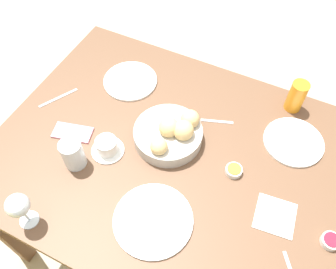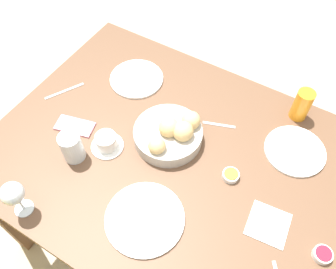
% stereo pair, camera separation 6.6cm
% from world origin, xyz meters
% --- Properties ---
extents(ground_plane, '(10.00, 10.00, 0.00)m').
position_xyz_m(ground_plane, '(0.00, 0.00, 0.00)').
color(ground_plane, '#A89E89').
extents(dining_table, '(1.36, 1.01, 0.77)m').
position_xyz_m(dining_table, '(0.00, 0.00, 0.68)').
color(dining_table, brown).
rests_on(dining_table, ground_plane).
extents(bread_basket, '(0.26, 0.26, 0.12)m').
position_xyz_m(bread_basket, '(0.05, -0.06, 0.81)').
color(bread_basket, '#B2ADA3').
rests_on(bread_basket, dining_table).
extents(plate_near_left, '(0.23, 0.23, 0.01)m').
position_xyz_m(plate_near_left, '(-0.38, -0.25, 0.78)').
color(plate_near_left, white).
rests_on(plate_near_left, dining_table).
extents(plate_near_right, '(0.23, 0.23, 0.01)m').
position_xyz_m(plate_near_right, '(0.34, -0.25, 0.78)').
color(plate_near_right, white).
rests_on(plate_near_right, dining_table).
extents(plate_far_center, '(0.26, 0.26, 0.01)m').
position_xyz_m(plate_far_center, '(-0.04, 0.26, 0.78)').
color(plate_far_center, white).
rests_on(plate_far_center, dining_table).
extents(juice_glass, '(0.07, 0.07, 0.13)m').
position_xyz_m(juice_glass, '(-0.33, -0.42, 0.84)').
color(juice_glass, orange).
rests_on(juice_glass, dining_table).
extents(water_tumbler, '(0.08, 0.08, 0.12)m').
position_xyz_m(water_tumbler, '(0.31, 0.19, 0.83)').
color(water_tumbler, silver).
rests_on(water_tumbler, dining_table).
extents(wine_glass, '(0.08, 0.08, 0.16)m').
position_xyz_m(wine_glass, '(0.32, 0.44, 0.88)').
color(wine_glass, silver).
rests_on(wine_glass, dining_table).
extents(coffee_cup, '(0.12, 0.12, 0.06)m').
position_xyz_m(coffee_cup, '(0.24, 0.09, 0.80)').
color(coffee_cup, white).
rests_on(coffee_cup, dining_table).
extents(jam_bowl_berry, '(0.06, 0.06, 0.03)m').
position_xyz_m(jam_bowl_berry, '(-0.58, 0.08, 0.78)').
color(jam_bowl_berry, white).
rests_on(jam_bowl_berry, dining_table).
extents(jam_bowl_honey, '(0.06, 0.06, 0.03)m').
position_xyz_m(jam_bowl_honey, '(-0.22, -0.03, 0.78)').
color(jam_bowl_honey, white).
rests_on(jam_bowl_honey, dining_table).
extents(knife_silver, '(0.09, 0.16, 0.00)m').
position_xyz_m(knife_silver, '(0.56, -0.04, 0.77)').
color(knife_silver, '#B7B7BC').
rests_on(knife_silver, dining_table).
extents(spoon_coffee, '(0.12, 0.05, 0.00)m').
position_xyz_m(spoon_coffee, '(-0.08, -0.22, 0.77)').
color(spoon_coffee, '#B7B7BC').
rests_on(spoon_coffee, dining_table).
extents(napkin, '(0.14, 0.14, 0.00)m').
position_xyz_m(napkin, '(-0.40, 0.07, 0.77)').
color(napkin, white).
rests_on(napkin, dining_table).
extents(cell_phone, '(0.16, 0.11, 0.01)m').
position_xyz_m(cell_phone, '(0.40, 0.08, 0.78)').
color(cell_phone, pink).
rests_on(cell_phone, dining_table).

